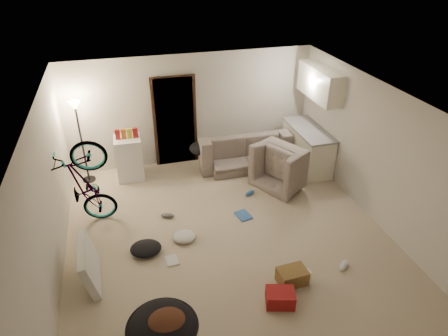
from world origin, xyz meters
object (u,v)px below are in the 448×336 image
object	(u,v)px
kitchen_counter	(307,148)
armchair	(288,168)
tv_box	(89,263)
mini_fridge	(129,158)
drink_case_b	(280,298)
bicycle	(89,202)
saucer_chair	(163,331)
juicer	(305,275)
floor_lamp	(78,125)
sofa	(243,152)
drink_case_a	(292,276)

from	to	relation	value
kitchen_counter	armchair	size ratio (longest dim) A/B	1.41
tv_box	mini_fridge	bearing A→B (deg)	72.99
armchair	drink_case_b	bearing A→B (deg)	126.03
armchair	bicycle	bearing A→B (deg)	66.81
kitchen_counter	mini_fridge	bearing A→B (deg)	172.02
kitchen_counter	saucer_chair	bearing A→B (deg)	-134.18
saucer_chair	tv_box	bearing A→B (deg)	120.38
drink_case_b	juicer	xyz separation A→B (m)	(0.55, 0.32, -0.02)
bicycle	tv_box	size ratio (longest dim) A/B	1.84
floor_lamp	sofa	size ratio (longest dim) A/B	0.88
sofa	tv_box	xyz separation A→B (m)	(-3.34, -2.85, 0.02)
saucer_chair	tv_box	size ratio (longest dim) A/B	0.92
saucer_chair	juicer	xyz separation A→B (m)	(2.25, 0.64, -0.28)
armchair	juicer	size ratio (longest dim) A/B	4.28
kitchen_counter	drink_case_b	bearing A→B (deg)	-120.39
mini_fridge	tv_box	distance (m)	3.06
tv_box	drink_case_b	xyz separation A→B (m)	(2.61, -1.22, -0.20)
tv_box	juicer	xyz separation A→B (m)	(3.16, -0.90, -0.22)
kitchen_counter	drink_case_a	world-z (taller)	kitchen_counter
bicycle	drink_case_b	world-z (taller)	bicycle
tv_box	bicycle	bearing A→B (deg)	88.24
sofa	mini_fridge	size ratio (longest dim) A/B	2.19
floor_lamp	kitchen_counter	world-z (taller)	floor_lamp
juicer	mini_fridge	bearing A→B (deg)	121.41
bicycle	tv_box	xyz separation A→B (m)	(0.00, -1.44, -0.15)
kitchen_counter	mini_fridge	distance (m)	3.96
tv_box	juicer	bearing A→B (deg)	-17.64
kitchen_counter	drink_case_a	xyz separation A→B (m)	(-1.79, -3.28, -0.32)
floor_lamp	armchair	size ratio (longest dim) A/B	1.70
sofa	armchair	xyz separation A→B (m)	(0.70, -1.00, 0.04)
mini_fridge	saucer_chair	xyz separation A→B (m)	(0.10, -4.49, -0.09)
floor_lamp	drink_case_a	bearing A→B (deg)	-52.33
sofa	armchair	bearing A→B (deg)	126.33
armchair	drink_case_a	distance (m)	2.95
bicycle	armchair	bearing A→B (deg)	-79.51
bicycle	drink_case_b	distance (m)	3.74
sofa	mini_fridge	xyz separation A→B (m)	(-2.54, 0.10, 0.17)
bicycle	saucer_chair	xyz separation A→B (m)	(0.90, -2.98, -0.09)
drink_case_a	juicer	bearing A→B (deg)	-7.02
sofa	juicer	world-z (taller)	sofa
juicer	bicycle	bearing A→B (deg)	143.46
floor_lamp	saucer_chair	world-z (taller)	floor_lamp
drink_case_a	mini_fridge	bearing A→B (deg)	115.90
tv_box	drink_case_b	bearing A→B (deg)	-26.82
juicer	tv_box	bearing A→B (deg)	164.13
floor_lamp	sofa	xyz separation A→B (m)	(3.44, -0.20, -1.01)
mini_fridge	juicer	world-z (taller)	mini_fridge
armchair	floor_lamp	bearing A→B (deg)	44.83
sofa	drink_case_b	xyz separation A→B (m)	(-0.73, -4.07, -0.18)
saucer_chair	sofa	bearing A→B (deg)	60.94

